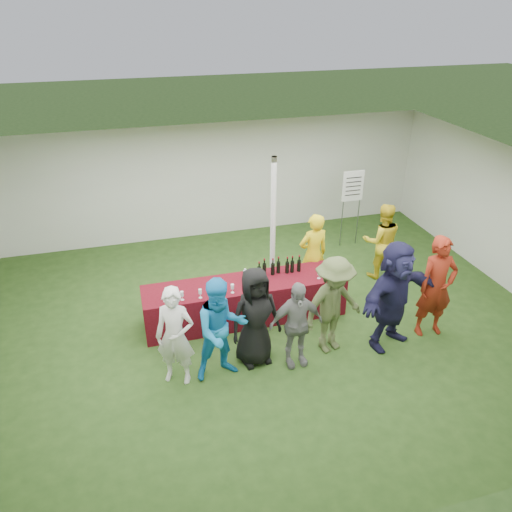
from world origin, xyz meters
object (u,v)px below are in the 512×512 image
object	(u,v)px
customer_1	(221,329)
customer_5	(394,295)
wine_list_sign	(352,192)
staff_back	(382,241)
customer_2	(255,317)
staff_pourer	(313,255)
serving_table	(245,300)
customer_0	(175,336)
customer_4	(333,306)
customer_6	(436,287)
dump_bucket	(331,272)
customer_3	(296,324)

from	to	relation	value
customer_1	customer_5	xyz separation A→B (m)	(2.85, 0.02, 0.10)
customer_5	wine_list_sign	bearing A→B (deg)	53.70
staff_back	customer_1	distance (m)	4.32
customer_2	customer_5	xyz separation A→B (m)	(2.27, -0.17, 0.11)
staff_pourer	staff_back	bearing A→B (deg)	-179.23
serving_table	staff_back	distance (m)	3.17
customer_0	customer_4	bearing A→B (deg)	25.07
staff_back	customer_0	distance (m)	4.90
customer_6	customer_1	bearing A→B (deg)	-175.05
customer_4	serving_table	bearing A→B (deg)	116.60
wine_list_sign	customer_0	xyz separation A→B (m)	(-4.46, -3.55, -0.51)
wine_list_sign	customer_2	world-z (taller)	wine_list_sign
serving_table	customer_0	size ratio (longest dim) A/B	2.23
wine_list_sign	dump_bucket	bearing A→B (deg)	-121.80
customer_5	serving_table	bearing A→B (deg)	126.07
dump_bucket	customer_5	size ratio (longest dim) A/B	0.12
customer_0	dump_bucket	bearing A→B (deg)	43.74
customer_3	customer_5	size ratio (longest dim) A/B	0.78
customer_0	customer_5	world-z (taller)	customer_5
staff_back	customer_4	bearing A→B (deg)	59.57
customer_1	customer_5	world-z (taller)	customer_5
customer_3	customer_6	size ratio (longest dim) A/B	0.81
staff_pourer	customer_5	bearing A→B (deg)	101.87
wine_list_sign	staff_back	size ratio (longest dim) A/B	1.12
customer_4	customer_5	world-z (taller)	customer_5
staff_back	customer_4	world-z (taller)	customer_4
dump_bucket	customer_6	distance (m)	1.78
dump_bucket	customer_3	world-z (taller)	customer_3
dump_bucket	staff_back	xyz separation A→B (m)	(1.52, 0.97, -0.04)
serving_table	customer_2	bearing A→B (deg)	-96.91
serving_table	customer_1	bearing A→B (deg)	-117.63
dump_bucket	wine_list_sign	bearing A→B (deg)	58.20
customer_4	wine_list_sign	bearing A→B (deg)	44.86
dump_bucket	staff_pourer	bearing A→B (deg)	94.72
wine_list_sign	customer_4	bearing A→B (deg)	-119.08
customer_0	customer_4	distance (m)	2.53
customer_3	customer_0	bearing A→B (deg)	176.01
customer_2	customer_3	distance (m)	0.64
customer_2	customer_3	size ratio (longest dim) A/B	1.13
customer_2	customer_4	world-z (taller)	customer_4
serving_table	wine_list_sign	bearing A→B (deg)	36.25
serving_table	customer_4	distance (m)	1.74
dump_bucket	customer_5	distance (m)	1.28
customer_3	customer_2	bearing A→B (deg)	157.87
customer_3	customer_4	distance (m)	0.72
staff_pourer	customer_3	xyz separation A→B (m)	(-1.03, -1.93, -0.09)
customer_6	staff_back	bearing A→B (deg)	91.19
customer_0	customer_2	bearing A→B (deg)	29.14
customer_0	customer_1	size ratio (longest dim) A/B	0.95
dump_bucket	staff_pourer	size ratio (longest dim) A/B	0.13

